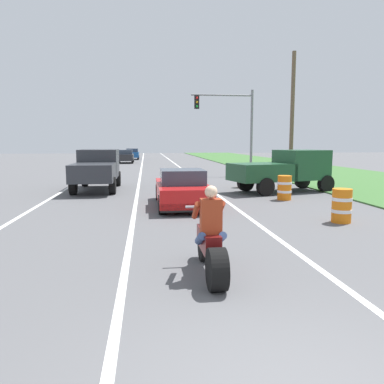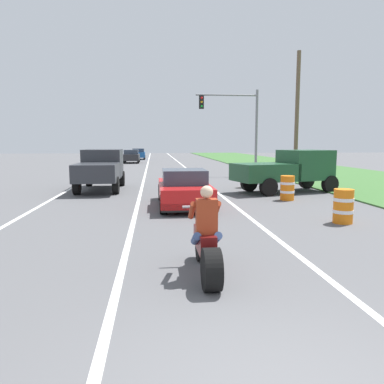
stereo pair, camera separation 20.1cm
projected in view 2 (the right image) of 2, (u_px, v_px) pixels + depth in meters
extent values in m
cube|color=white|center=(82.00, 182.00, 22.48)|extent=(0.14, 120.00, 0.01)
cube|color=white|center=(202.00, 181.00, 23.20)|extent=(0.14, 120.00, 0.01)
cube|color=white|center=(143.00, 181.00, 22.84)|extent=(0.14, 120.00, 0.01)
cube|color=#3D6B33|center=(359.00, 179.00, 24.22)|extent=(10.00, 120.00, 0.06)
cylinder|color=black|center=(212.00, 269.00, 6.00)|extent=(0.28, 0.69, 0.69)
cylinder|color=black|center=(200.00, 245.00, 7.53)|extent=(0.12, 0.63, 0.63)
cube|color=#590F0F|center=(205.00, 240.00, 6.78)|extent=(0.28, 1.10, 0.36)
cylinder|color=#B2B2B7|center=(200.00, 228.00, 7.40)|extent=(0.08, 0.36, 0.73)
cylinder|color=#A5A5AA|center=(200.00, 207.00, 7.33)|extent=(0.70, 0.05, 0.05)
cube|color=#993319|center=(207.00, 216.00, 6.49)|extent=(0.36, 0.24, 0.60)
sphere|color=beige|center=(207.00, 192.00, 6.43)|extent=(0.22, 0.22, 0.22)
cylinder|color=#384C7A|center=(196.00, 239.00, 6.55)|extent=(0.14, 0.47, 0.32)
cylinder|color=#993319|center=(192.00, 210.00, 6.75)|extent=(0.10, 0.51, 0.40)
cylinder|color=#384C7A|center=(216.00, 238.00, 6.59)|extent=(0.14, 0.47, 0.32)
cylinder|color=#993319|center=(216.00, 210.00, 6.80)|extent=(0.10, 0.51, 0.40)
cube|color=red|center=(184.00, 192.00, 14.03)|extent=(1.80, 4.30, 0.64)
cube|color=#333D4C|center=(184.00, 177.00, 13.76)|extent=(1.56, 1.70, 0.52)
cube|color=black|center=(189.00, 207.00, 12.04)|extent=(1.76, 0.20, 0.28)
cylinder|color=black|center=(161.00, 192.00, 15.56)|extent=(0.24, 0.64, 0.64)
cylinder|color=black|center=(200.00, 191.00, 15.72)|extent=(0.24, 0.64, 0.64)
cylinder|color=black|center=(163.00, 205.00, 12.40)|extent=(0.24, 0.64, 0.64)
cylinder|color=black|center=(212.00, 204.00, 12.56)|extent=(0.24, 0.64, 0.64)
cube|color=#2D3035|center=(103.00, 163.00, 19.56)|extent=(1.90, 2.10, 1.40)
cube|color=#333D4C|center=(104.00, 155.00, 19.86)|extent=(1.67, 0.29, 0.57)
cube|color=#2D3035|center=(97.00, 172.00, 17.38)|extent=(1.90, 2.70, 0.80)
cylinder|color=black|center=(89.00, 179.00, 20.38)|extent=(0.28, 0.80, 0.80)
cylinder|color=black|center=(122.00, 178.00, 20.56)|extent=(0.28, 0.80, 0.80)
cylinder|color=black|center=(77.00, 186.00, 17.08)|extent=(0.28, 0.80, 0.80)
cylinder|color=black|center=(116.00, 185.00, 17.25)|extent=(0.28, 0.80, 0.80)
cube|color=#1E4C2D|center=(305.00, 165.00, 18.18)|extent=(2.52, 2.38, 1.40)
cube|color=#333D4C|center=(311.00, 157.00, 18.25)|extent=(0.71, 1.69, 0.57)
cube|color=#1E4C2D|center=(264.00, 172.00, 17.43)|extent=(3.10, 2.53, 0.80)
cylinder|color=black|center=(306.00, 181.00, 19.38)|extent=(0.85, 0.48, 0.80)
cylinder|color=black|center=(330.00, 184.00, 17.77)|extent=(0.85, 0.48, 0.80)
cylinder|color=black|center=(249.00, 183.00, 18.20)|extent=(0.85, 0.48, 0.80)
cylinder|color=black|center=(269.00, 187.00, 16.59)|extent=(0.85, 0.48, 0.80)
cylinder|color=gray|center=(256.00, 133.00, 26.81)|extent=(0.18, 0.18, 6.00)
cylinder|color=gray|center=(227.00, 95.00, 26.25)|extent=(4.34, 0.12, 0.12)
cube|color=black|center=(201.00, 102.00, 26.14)|extent=(0.32, 0.24, 0.90)
sphere|color=red|center=(202.00, 98.00, 25.97)|extent=(0.16, 0.16, 0.16)
sphere|color=orange|center=(202.00, 102.00, 26.00)|extent=(0.16, 0.16, 0.16)
sphere|color=green|center=(202.00, 106.00, 26.04)|extent=(0.16, 0.16, 0.16)
cylinder|color=brown|center=(297.00, 117.00, 22.82)|extent=(0.24, 0.24, 7.73)
cylinder|color=orange|center=(343.00, 206.00, 11.02)|extent=(0.56, 0.56, 1.00)
cylinder|color=white|center=(344.00, 199.00, 10.99)|extent=(0.58, 0.58, 0.10)
cylinder|color=white|center=(343.00, 211.00, 11.03)|extent=(0.58, 0.58, 0.10)
cylinder|color=orange|center=(287.00, 188.00, 15.40)|extent=(0.56, 0.56, 1.00)
cylinder|color=white|center=(287.00, 183.00, 15.37)|extent=(0.58, 0.58, 0.10)
cylinder|color=white|center=(287.00, 192.00, 15.42)|extent=(0.58, 0.58, 0.10)
cylinder|color=orange|center=(247.00, 178.00, 19.75)|extent=(0.56, 0.56, 1.00)
cylinder|color=white|center=(247.00, 174.00, 19.72)|extent=(0.58, 0.58, 0.10)
cylinder|color=white|center=(247.00, 181.00, 19.77)|extent=(0.58, 0.58, 0.10)
cube|color=#262628|center=(131.00, 157.00, 43.25)|extent=(1.76, 4.00, 0.70)
cube|color=#333D4C|center=(131.00, 152.00, 42.98)|extent=(1.56, 2.00, 0.50)
cylinder|color=black|center=(125.00, 160.00, 44.60)|extent=(0.20, 0.60, 0.60)
cylinder|color=black|center=(139.00, 160.00, 44.76)|extent=(0.20, 0.60, 0.60)
cylinder|color=black|center=(124.00, 161.00, 41.84)|extent=(0.20, 0.60, 0.60)
cylinder|color=black|center=(138.00, 161.00, 42.00)|extent=(0.20, 0.60, 0.60)
cube|color=#194C8C|center=(139.00, 155.00, 52.22)|extent=(1.76, 4.00, 0.70)
cube|color=#333D4C|center=(138.00, 150.00, 51.95)|extent=(1.56, 2.00, 0.50)
cylinder|color=black|center=(133.00, 157.00, 53.57)|extent=(0.20, 0.60, 0.60)
cylinder|color=black|center=(145.00, 157.00, 53.73)|extent=(0.20, 0.60, 0.60)
cylinder|color=black|center=(132.00, 158.00, 50.81)|extent=(0.20, 0.60, 0.60)
cylinder|color=black|center=(144.00, 158.00, 50.97)|extent=(0.20, 0.60, 0.60)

